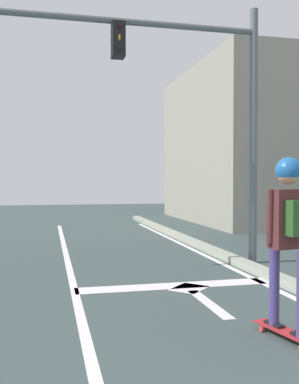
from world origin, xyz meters
The scene contains 10 objects.
lane_line_center centered at (0.20, 6.00, 0.00)m, with size 0.12×20.00×0.01m, color silver.
lane_line_curbside centered at (3.17, 6.00, 0.00)m, with size 0.12×20.00×0.01m, color silver.
stop_bar centered at (1.76, 6.35, 0.00)m, with size 3.12×0.40×0.01m, color silver.
lane_arrow_stem centered at (1.92, 5.30, 0.00)m, with size 0.16×1.40×0.01m, color silver.
lane_arrow_head centered at (1.92, 6.15, 0.00)m, with size 0.56×0.44×0.01m, color silver.
curb_strip centered at (3.42, 6.00, 0.07)m, with size 0.24×24.00×0.14m, color #9AA08E.
skateboard centered at (2.23, 3.86, 0.07)m, with size 0.37×0.90×0.09m.
skater centered at (2.24, 3.85, 1.25)m, with size 0.49×0.65×1.80m.
traffic_signal_mast centered at (2.49, 7.85, 3.46)m, with size 5.50×0.34×5.03m.
building_block centered at (9.60, 16.33, 3.05)m, with size 8.56×8.13×6.09m, color gray.
Camera 1 is at (-0.17, -0.21, 1.65)m, focal length 41.11 mm.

